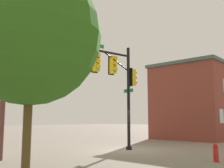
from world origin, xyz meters
The scene contains 6 objects.
ground_plane centered at (0.00, 0.00, 0.00)m, with size 120.00×120.00×0.00m, color gray.
signal_pole_assembly centered at (1.37, -0.24, 4.71)m, with size 5.07×1.45×6.62m.
utility_pole centered at (7.45, -1.86, 3.85)m, with size 1.73×0.75×7.41m.
fire_hydrant centered at (1.09, 5.89, 0.41)m, with size 0.33×0.24×0.83m.
tree_mid centered at (8.43, 2.14, 4.98)m, with size 5.15×5.15×7.57m.
brick_building centered at (-13.21, -0.83, 3.64)m, with size 10.20×6.88×7.26m.
Camera 1 is at (13.37, 10.57, 1.95)m, focal length 42.17 mm.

